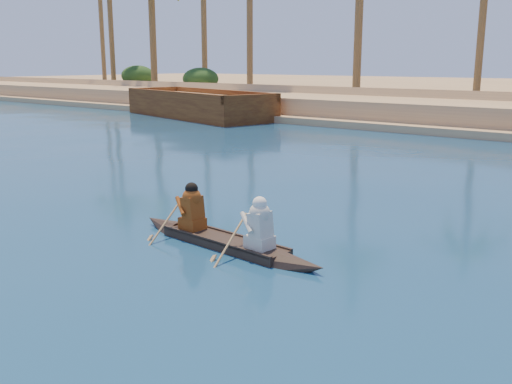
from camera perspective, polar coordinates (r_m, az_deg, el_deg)
The scene contains 2 objects.
canoe at distance 10.29m, azimuth -3.20°, elevation -4.21°, with size 4.44×0.85×1.22m.
barge_left at distance 35.11m, azimuth -5.85°, elevation 8.54°, with size 11.84×6.39×1.88m.
Camera 1 is at (2.24, -2.95, 3.25)m, focal length 40.00 mm.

